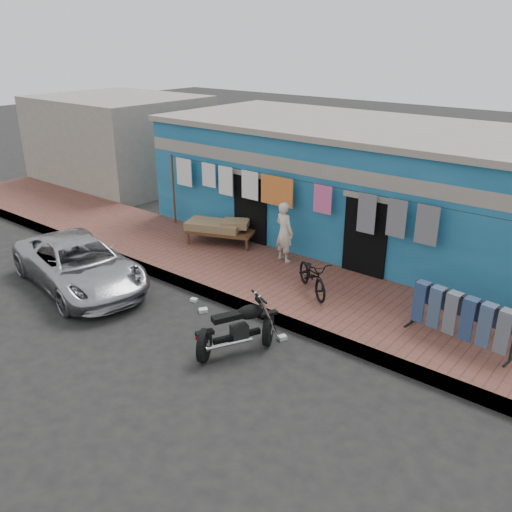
{
  "coord_description": "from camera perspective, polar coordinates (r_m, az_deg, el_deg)",
  "views": [
    {
      "loc": [
        6.81,
        -6.41,
        5.57
      ],
      "look_at": [
        0.0,
        2.0,
        1.15
      ],
      "focal_mm": 38.0,
      "sensor_mm": 36.0,
      "label": 1
    }
  ],
  "objects": [
    {
      "name": "neighbor_left",
      "position": [
        22.63,
        -14.1,
        11.73
      ],
      "size": [
        6.0,
        5.0,
        3.4
      ],
      "primitive_type": "cube",
      "color": "#9E9384",
      "rests_on": "ground"
    },
    {
      "name": "litter_a",
      "position": [
        12.33,
        -6.55,
        -4.62
      ],
      "size": [
        0.18,
        0.15,
        0.07
      ],
      "primitive_type": "cube",
      "rotation": [
        0.0,
        0.0,
        0.26
      ],
      "color": "silver",
      "rests_on": "ground"
    },
    {
      "name": "seated_person",
      "position": [
        13.55,
        2.99,
        2.55
      ],
      "size": [
        0.62,
        0.48,
        1.53
      ],
      "primitive_type": "imported",
      "rotation": [
        0.0,
        0.0,
        2.92
      ],
      "color": "beige",
      "rests_on": "sidewalk"
    },
    {
      "name": "ground",
      "position": [
        10.89,
        -6.72,
        -8.73
      ],
      "size": [
        80.0,
        80.0,
        0.0
      ],
      "primitive_type": "plane",
      "color": "black",
      "rests_on": "ground"
    },
    {
      "name": "bicycle",
      "position": [
        11.99,
        6.0,
        -1.66
      ],
      "size": [
        1.55,
        1.33,
        0.98
      ],
      "primitive_type": "imported",
      "rotation": [
        0.0,
        0.0,
        0.94
      ],
      "color": "black",
      "rests_on": "sidewalk"
    },
    {
      "name": "litter_c",
      "position": [
        11.86,
        -5.58,
        -5.71
      ],
      "size": [
        0.22,
        0.23,
        0.07
      ],
      "primitive_type": "cube",
      "rotation": [
        0.0,
        0.0,
        1.0
      ],
      "color": "silver",
      "rests_on": "ground"
    },
    {
      "name": "car",
      "position": [
        13.39,
        -18.14,
        -0.73
      ],
      "size": [
        4.56,
        2.71,
        1.2
      ],
      "primitive_type": "imported",
      "rotation": [
        0.0,
        0.0,
        1.38
      ],
      "color": "#ADAEB2",
      "rests_on": "ground"
    },
    {
      "name": "jeans_rack",
      "position": [
        10.72,
        20.75,
        -6.14
      ],
      "size": [
        2.13,
        0.87,
        0.98
      ],
      "primitive_type": null,
      "rotation": [
        0.0,
        0.0,
        -0.11
      ],
      "color": "black",
      "rests_on": "sidewalk"
    },
    {
      "name": "litter_b",
      "position": [
        10.81,
        2.78,
        -8.57
      ],
      "size": [
        0.18,
        0.2,
        0.08
      ],
      "primitive_type": "cube",
      "rotation": [
        0.0,
        0.0,
        1.15
      ],
      "color": "silver",
      "rests_on": "ground"
    },
    {
      "name": "sidewalk",
      "position": [
        12.83,
        2.82,
        -2.93
      ],
      "size": [
        28.0,
        3.0,
        0.25
      ],
      "primitive_type": "cube",
      "color": "brown",
      "rests_on": "ground"
    },
    {
      "name": "clothesline",
      "position": [
        13.59,
        3.62,
        6.12
      ],
      "size": [
        10.06,
        0.06,
        2.1
      ],
      "color": "brown",
      "rests_on": "sidewalk"
    },
    {
      "name": "charpoy",
      "position": [
        14.89,
        -3.67,
        2.56
      ],
      "size": [
        2.53,
        2.22,
        0.64
      ],
      "primitive_type": null,
      "rotation": [
        0.0,
        0.0,
        0.38
      ],
      "color": "brown",
      "rests_on": "sidewalk"
    },
    {
      "name": "motorcycle",
      "position": [
        10.18,
        -2.03,
        -7.44
      ],
      "size": [
        1.85,
        2.11,
        1.08
      ],
      "primitive_type": null,
      "rotation": [
        0.0,
        0.0,
        -0.43
      ],
      "color": "black",
      "rests_on": "ground"
    },
    {
      "name": "building",
      "position": [
        15.52,
        11.76,
        7.26
      ],
      "size": [
        12.2,
        5.2,
        3.36
      ],
      "color": "#1B5981",
      "rests_on": "ground"
    },
    {
      "name": "curb",
      "position": [
        11.81,
        -1.38,
        -5.25
      ],
      "size": [
        28.0,
        0.1,
        0.25
      ],
      "primitive_type": "cube",
      "color": "gray",
      "rests_on": "ground"
    }
  ]
}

